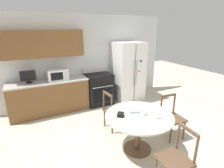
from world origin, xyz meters
TOP-DOWN VIEW (x-y plane):
  - ground_plane at (0.00, 0.00)m, footprint 14.00×14.00m
  - back_wall at (-0.31, 2.59)m, footprint 5.20×0.44m
  - kitchen_counter at (-1.20, 2.29)m, footprint 2.03×0.64m
  - refrigerator at (1.20, 2.19)m, footprint 0.88×0.81m
  - oven_range at (0.21, 2.26)m, footprint 0.77×0.68m
  - microwave at (-0.94, 2.28)m, footprint 0.52×0.38m
  - countertop_tv at (-1.65, 2.33)m, footprint 0.36×0.16m
  - dining_table at (0.03, -0.09)m, footprint 1.23×1.23m
  - dining_chair_near at (0.07, -0.96)m, footprint 0.45×0.45m
  - dining_chair_right at (0.91, -0.04)m, footprint 0.45×0.45m
  - dining_chair_far at (-0.03, 0.79)m, footprint 0.45×0.45m
  - candle_glass at (0.11, -0.13)m, footprint 0.08×0.08m
  - folded_napkin at (0.02, 0.02)m, footprint 0.19×0.13m
  - wallet at (-0.29, 0.03)m, footprint 0.17×0.17m
  - mail_stack at (0.37, -0.24)m, footprint 0.34×0.37m

SIDE VIEW (x-z plane):
  - ground_plane at x=0.00m, z-range 0.00..0.00m
  - dining_chair_near at x=0.07m, z-range -0.02..0.89m
  - dining_chair_right at x=0.91m, z-range -0.02..0.89m
  - dining_chair_far at x=-0.03m, z-range -0.02..0.89m
  - kitchen_counter at x=-1.20m, z-range 0.00..0.90m
  - oven_range at x=0.21m, z-range -0.07..1.01m
  - dining_table at x=0.03m, z-range 0.23..0.96m
  - mail_stack at x=0.37m, z-range 0.73..0.75m
  - folded_napkin at x=0.02m, z-range 0.73..0.78m
  - wallet at x=-0.29m, z-range 0.72..0.79m
  - candle_glass at x=0.11m, z-range 0.73..0.81m
  - refrigerator at x=1.20m, z-range 0.00..1.82m
  - microwave at x=-0.94m, z-range 0.90..1.18m
  - countertop_tv at x=-1.65m, z-range 0.91..1.22m
  - back_wall at x=-0.31m, z-range 0.14..2.74m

